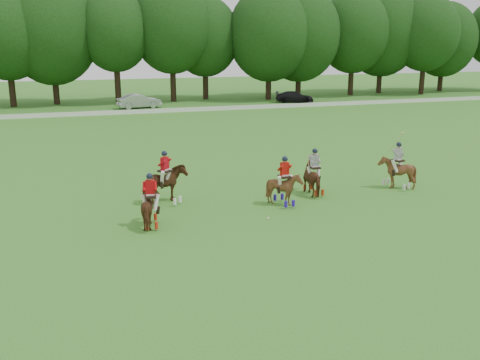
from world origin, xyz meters
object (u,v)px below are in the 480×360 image
object	(u,v)px
polo_red_a	(151,208)
polo_stripe_b	(397,172)
car_right	(295,97)
polo_red_c	(284,188)
polo_ball	(268,218)
polo_stripe_a	(314,178)
polo_red_b	(165,184)
car_mid	(139,101)

from	to	relation	value
polo_red_a	polo_stripe_b	size ratio (longest dim) A/B	0.76
car_right	polo_red_c	xyz separation A→B (m)	(-17.37, -38.09, 0.14)
polo_stripe_b	polo_ball	distance (m)	8.33
polo_stripe_a	polo_ball	bearing A→B (deg)	-140.47
car_right	polo_red_a	world-z (taller)	polo_red_a
car_right	polo_stripe_b	bearing A→B (deg)	-171.48
car_right	polo_stripe_a	world-z (taller)	polo_stripe_a
polo_stripe_a	polo_ball	size ratio (longest dim) A/B	25.09
car_right	polo_red_c	distance (m)	41.87
polo_red_b	polo_red_c	world-z (taller)	polo_red_b
car_mid	polo_red_c	world-z (taller)	polo_red_c
polo_red_c	car_mid	bearing A→B (deg)	91.86
car_mid	car_right	bearing A→B (deg)	-99.38
polo_red_b	polo_red_c	bearing A→B (deg)	-21.41
car_mid	polo_red_c	xyz separation A→B (m)	(1.23, -38.09, 0.03)
car_right	polo_ball	size ratio (longest dim) A/B	50.54
car_mid	polo_red_b	xyz separation A→B (m)	(-3.79, -36.12, 0.11)
polo_stripe_a	polo_stripe_b	distance (m)	4.45
polo_stripe_b	polo_ball	bearing A→B (deg)	-162.13
car_right	polo_stripe_b	size ratio (longest dim) A/B	1.57
polo_red_c	polo_stripe_b	world-z (taller)	polo_stripe_b
car_mid	car_right	world-z (taller)	car_mid
car_mid	polo_stripe_b	world-z (taller)	polo_stripe_b
polo_red_b	car_mid	bearing A→B (deg)	84.01
car_right	polo_ball	bearing A→B (deg)	179.54
polo_red_c	polo_stripe_b	distance (m)	6.55
car_right	polo_red_b	xyz separation A→B (m)	(-22.40, -36.12, 0.23)
polo_red_a	polo_red_b	distance (m)	3.20
polo_red_b	polo_stripe_a	size ratio (longest dim) A/B	1.08
polo_red_c	polo_stripe_b	xyz separation A→B (m)	(6.49, 0.88, 0.05)
polo_red_a	polo_red_c	world-z (taller)	polo_red_c
polo_red_a	polo_stripe_a	world-z (taller)	polo_stripe_a
polo_red_b	polo_stripe_b	distance (m)	11.56
polo_red_a	polo_stripe_a	bearing A→B (deg)	15.01
polo_stripe_a	polo_stripe_b	world-z (taller)	polo_stripe_b
polo_red_c	polo_stripe_a	world-z (taller)	polo_stripe_a
polo_red_a	polo_ball	world-z (taller)	polo_red_a
polo_red_a	polo_stripe_b	world-z (taller)	polo_stripe_b
polo_red_c	polo_red_b	bearing A→B (deg)	158.59
polo_stripe_a	polo_stripe_b	size ratio (longest dim) A/B	0.78
car_right	polo_red_c	size ratio (longest dim) A/B	2.02
polo_ball	polo_stripe_b	bearing A→B (deg)	17.87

